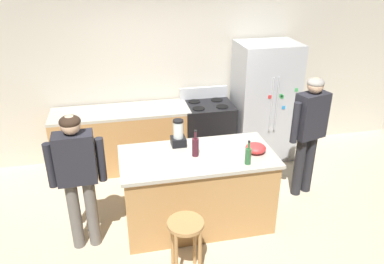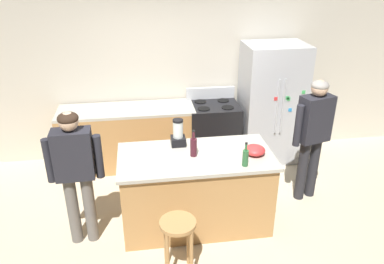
{
  "view_description": "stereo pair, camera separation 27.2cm",
  "coord_description": "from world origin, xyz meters",
  "px_view_note": "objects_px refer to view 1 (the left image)",
  "views": [
    {
      "loc": [
        -0.85,
        -3.65,
        2.99
      ],
      "look_at": [
        0.0,
        0.3,
        1.08
      ],
      "focal_mm": 35.33,
      "sensor_mm": 36.0,
      "label": 1
    },
    {
      "loc": [
        -0.58,
        -3.7,
        2.99
      ],
      "look_at": [
        0.0,
        0.3,
        1.08
      ],
      "focal_mm": 35.33,
      "sensor_mm": 36.0,
      "label": 2
    }
  ],
  "objects_px": {
    "refrigerator": "(264,102)",
    "blender_appliance": "(178,135)",
    "bar_stool": "(186,234)",
    "kitchen_island": "(197,189)",
    "bottle_wine": "(195,146)",
    "stove_range": "(207,132)",
    "mixing_bowl": "(256,148)",
    "person_by_island_left": "(77,171)",
    "bottle_olive_oil": "(248,155)",
    "person_by_sink_right": "(309,126)"
  },
  "relations": [
    {
      "from": "stove_range",
      "to": "bottle_olive_oil",
      "type": "distance_m",
      "value": 1.91
    },
    {
      "from": "bottle_wine",
      "to": "refrigerator",
      "type": "bearing_deg",
      "value": 46.46
    },
    {
      "from": "blender_appliance",
      "to": "kitchen_island",
      "type": "bearing_deg",
      "value": -59.71
    },
    {
      "from": "person_by_sink_right",
      "to": "blender_appliance",
      "type": "distance_m",
      "value": 1.72
    },
    {
      "from": "kitchen_island",
      "to": "person_by_island_left",
      "type": "bearing_deg",
      "value": -174.53
    },
    {
      "from": "person_by_island_left",
      "to": "mixing_bowl",
      "type": "height_order",
      "value": "person_by_island_left"
    },
    {
      "from": "kitchen_island",
      "to": "bottle_wine",
      "type": "xyz_separation_m",
      "value": [
        -0.03,
        -0.01,
        0.58
      ]
    },
    {
      "from": "refrigerator",
      "to": "bottle_olive_oil",
      "type": "xyz_separation_m",
      "value": [
        -0.92,
        -1.8,
        0.12
      ]
    },
    {
      "from": "kitchen_island",
      "to": "stove_range",
      "type": "relative_size",
      "value": 1.58
    },
    {
      "from": "person_by_island_left",
      "to": "person_by_sink_right",
      "type": "height_order",
      "value": "person_by_sink_right"
    },
    {
      "from": "kitchen_island",
      "to": "stove_range",
      "type": "distance_m",
      "value": 1.61
    },
    {
      "from": "kitchen_island",
      "to": "mixing_bowl",
      "type": "height_order",
      "value": "mixing_bowl"
    },
    {
      "from": "refrigerator",
      "to": "person_by_sink_right",
      "type": "bearing_deg",
      "value": -82.94
    },
    {
      "from": "bottle_wine",
      "to": "person_by_sink_right",
      "type": "bearing_deg",
      "value": 12.23
    },
    {
      "from": "refrigerator",
      "to": "bottle_olive_oil",
      "type": "relative_size",
      "value": 6.63
    },
    {
      "from": "kitchen_island",
      "to": "refrigerator",
      "type": "relative_size",
      "value": 0.96
    },
    {
      "from": "bar_stool",
      "to": "bottle_wine",
      "type": "distance_m",
      "value": 0.99
    },
    {
      "from": "bottle_olive_oil",
      "to": "mixing_bowl",
      "type": "xyz_separation_m",
      "value": [
        0.18,
        0.23,
        -0.05
      ]
    },
    {
      "from": "kitchen_island",
      "to": "bottle_wine",
      "type": "height_order",
      "value": "bottle_wine"
    },
    {
      "from": "mixing_bowl",
      "to": "person_by_island_left",
      "type": "bearing_deg",
      "value": -178.52
    },
    {
      "from": "person_by_sink_right",
      "to": "bottle_olive_oil",
      "type": "height_order",
      "value": "person_by_sink_right"
    },
    {
      "from": "stove_range",
      "to": "blender_appliance",
      "type": "height_order",
      "value": "blender_appliance"
    },
    {
      "from": "refrigerator",
      "to": "kitchen_island",
      "type": "bearing_deg",
      "value": -133.13
    },
    {
      "from": "blender_appliance",
      "to": "person_by_island_left",
      "type": "bearing_deg",
      "value": -160.11
    },
    {
      "from": "blender_appliance",
      "to": "bottle_wine",
      "type": "relative_size",
      "value": 1.03
    },
    {
      "from": "refrigerator",
      "to": "blender_appliance",
      "type": "xyz_separation_m",
      "value": [
        -1.57,
        -1.21,
        0.16
      ]
    },
    {
      "from": "blender_appliance",
      "to": "stove_range",
      "type": "bearing_deg",
      "value": 61.3
    },
    {
      "from": "bottle_wine",
      "to": "bottle_olive_oil",
      "type": "distance_m",
      "value": 0.59
    },
    {
      "from": "bar_stool",
      "to": "bottle_olive_oil",
      "type": "relative_size",
      "value": 2.39
    },
    {
      "from": "refrigerator",
      "to": "blender_appliance",
      "type": "relative_size",
      "value": 5.62
    },
    {
      "from": "bottle_olive_oil",
      "to": "mixing_bowl",
      "type": "height_order",
      "value": "bottle_olive_oil"
    },
    {
      "from": "bottle_olive_oil",
      "to": "mixing_bowl",
      "type": "bearing_deg",
      "value": 52.52
    },
    {
      "from": "person_by_island_left",
      "to": "person_by_sink_right",
      "type": "distance_m",
      "value": 2.89
    },
    {
      "from": "mixing_bowl",
      "to": "stove_range",
      "type": "bearing_deg",
      "value": 95.5
    },
    {
      "from": "person_by_island_left",
      "to": "bar_stool",
      "type": "xyz_separation_m",
      "value": [
        1.01,
        -0.67,
        -0.45
      ]
    },
    {
      "from": "bar_stool",
      "to": "kitchen_island",
      "type": "bearing_deg",
      "value": 69.4
    },
    {
      "from": "kitchen_island",
      "to": "bar_stool",
      "type": "xyz_separation_m",
      "value": [
        -0.3,
        -0.79,
        0.04
      ]
    },
    {
      "from": "refrigerator",
      "to": "mixing_bowl",
      "type": "xyz_separation_m",
      "value": [
        -0.74,
        -1.57,
        0.07
      ]
    },
    {
      "from": "stove_range",
      "to": "bar_stool",
      "type": "distance_m",
      "value": 2.45
    },
    {
      "from": "person_by_sink_right",
      "to": "person_by_island_left",
      "type": "bearing_deg",
      "value": -170.85
    },
    {
      "from": "refrigerator",
      "to": "bar_stool",
      "type": "relative_size",
      "value": 2.78
    },
    {
      "from": "refrigerator",
      "to": "stove_range",
      "type": "height_order",
      "value": "refrigerator"
    },
    {
      "from": "bottle_wine",
      "to": "mixing_bowl",
      "type": "distance_m",
      "value": 0.7
    },
    {
      "from": "bottle_wine",
      "to": "bottle_olive_oil",
      "type": "xyz_separation_m",
      "value": [
        0.51,
        -0.3,
        -0.02
      ]
    },
    {
      "from": "bottle_olive_oil",
      "to": "person_by_island_left",
      "type": "bearing_deg",
      "value": 174.3
    },
    {
      "from": "kitchen_island",
      "to": "bottle_olive_oil",
      "type": "bearing_deg",
      "value": -31.99
    },
    {
      "from": "bottle_olive_oil",
      "to": "mixing_bowl",
      "type": "distance_m",
      "value": 0.29
    },
    {
      "from": "refrigerator",
      "to": "person_by_island_left",
      "type": "height_order",
      "value": "refrigerator"
    },
    {
      "from": "person_by_sink_right",
      "to": "mixing_bowl",
      "type": "xyz_separation_m",
      "value": [
        -0.89,
        -0.41,
        -0.01
      ]
    },
    {
      "from": "blender_appliance",
      "to": "mixing_bowl",
      "type": "relative_size",
      "value": 1.38
    }
  ]
}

